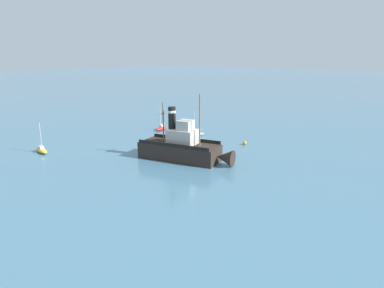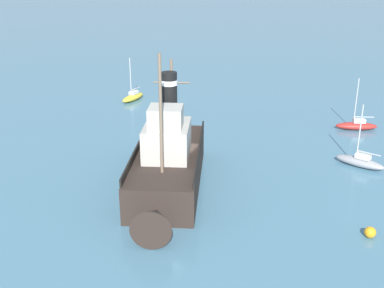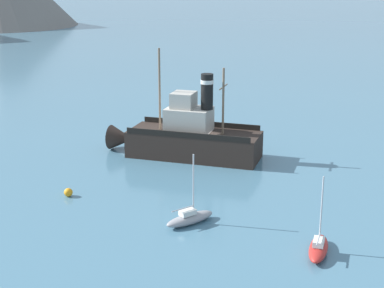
% 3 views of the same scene
% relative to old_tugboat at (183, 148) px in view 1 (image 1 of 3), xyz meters
% --- Properties ---
extents(ground_plane, '(600.00, 600.00, 0.00)m').
position_rel_old_tugboat_xyz_m(ground_plane, '(-0.06, -1.60, -1.83)').
color(ground_plane, '#477289').
extents(old_tugboat, '(7.60, 14.77, 9.90)m').
position_rel_old_tugboat_xyz_m(old_tugboat, '(0.00, 0.00, 0.00)').
color(old_tugboat, '#2D231E').
rests_on(old_tugboat, ground).
extents(sailboat_yellow, '(1.55, 3.90, 4.90)m').
position_rel_old_tugboat_xyz_m(sailboat_yellow, '(12.52, -19.33, -1.40)').
color(sailboat_yellow, gold).
rests_on(sailboat_yellow, ground).
extents(sailboat_red, '(3.96, 2.10, 4.90)m').
position_rel_old_tugboat_xyz_m(sailboat_red, '(-11.77, -17.57, -1.40)').
color(sailboat_red, '#B22823').
rests_on(sailboat_red, ground).
extents(sailboat_grey, '(3.95, 2.29, 4.90)m').
position_rel_old_tugboat_xyz_m(sailboat_grey, '(-12.43, -8.59, -1.40)').
color(sailboat_grey, gray).
rests_on(sailboat_grey, ground).
extents(mooring_buoy, '(0.66, 0.66, 0.66)m').
position_rel_old_tugboat_xyz_m(mooring_buoy, '(-13.41, 1.91, -1.50)').
color(mooring_buoy, orange).
rests_on(mooring_buoy, ground).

